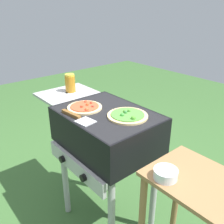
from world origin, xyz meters
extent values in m
plane|color=#38602D|center=(0.00, 0.00, 0.00)|extent=(8.00, 8.00, 0.00)
cube|color=black|center=(0.00, 0.00, 0.78)|extent=(0.64, 0.48, 0.24)
cube|color=black|center=(0.00, 0.00, 0.90)|extent=(0.61, 0.46, 0.01)
cube|color=#A5A5A5|center=(-0.48, 0.00, 0.89)|extent=(0.32, 0.41, 0.02)
cube|color=#A5A5A5|center=(-0.48, 0.00, 0.78)|extent=(0.02, 0.02, 0.24)
cube|color=#A5A5A5|center=(0.00, -0.25, 0.61)|extent=(0.58, 0.02, 0.10)
cylinder|color=black|center=(-0.12, -0.28, 0.61)|extent=(0.04, 0.02, 0.04)
cylinder|color=black|center=(0.12, -0.28, 0.61)|extent=(0.04, 0.02, 0.04)
cylinder|color=#A5A5A5|center=(-0.27, -0.19, 0.33)|extent=(0.04, 0.04, 0.66)
cylinder|color=#A5A5A5|center=(0.27, -0.19, 0.33)|extent=(0.04, 0.04, 0.66)
cylinder|color=#A5A5A5|center=(-0.27, 0.19, 0.33)|extent=(0.04, 0.04, 0.66)
cylinder|color=#A5A5A5|center=(0.27, 0.19, 0.33)|extent=(0.04, 0.04, 0.66)
cylinder|color=#E0C17F|center=(0.13, 0.06, 0.91)|extent=(0.25, 0.25, 0.01)
cylinder|color=#4C8C38|center=(0.13, 0.06, 0.92)|extent=(0.20, 0.20, 0.01)
sphere|color=#3B7D3D|center=(0.11, 0.06, 0.92)|extent=(0.02, 0.02, 0.02)
sphere|color=#50962F|center=(0.09, 0.06, 0.92)|extent=(0.02, 0.02, 0.02)
sphere|color=#49962C|center=(0.20, 0.03, 0.92)|extent=(0.03, 0.03, 0.03)
sphere|color=#498D30|center=(0.11, 0.09, 0.92)|extent=(0.02, 0.02, 0.02)
sphere|color=green|center=(0.12, 0.02, 0.92)|extent=(0.02, 0.02, 0.02)
cylinder|color=beige|center=(-0.14, -0.07, 0.91)|extent=(0.22, 0.22, 0.01)
cylinder|color=#D14C2D|center=(-0.14, -0.07, 0.92)|extent=(0.18, 0.18, 0.01)
sphere|color=red|center=(-0.15, -0.01, 0.92)|extent=(0.02, 0.02, 0.02)
sphere|color=#E05434|center=(-0.19, -0.03, 0.92)|extent=(0.02, 0.02, 0.02)
sphere|color=#A63F2E|center=(-0.10, -0.04, 0.92)|extent=(0.02, 0.02, 0.02)
sphere|color=#ED572E|center=(-0.08, -0.10, 0.92)|extent=(0.02, 0.02, 0.02)
sphere|color=#C54E24|center=(-0.14, -0.05, 0.92)|extent=(0.02, 0.02, 0.02)
sphere|color=#B54124|center=(-0.14, -0.09, 0.92)|extent=(0.02, 0.02, 0.02)
cylinder|color=#B77A1E|center=(-0.49, 0.04, 0.96)|extent=(0.08, 0.08, 0.12)
cylinder|color=gold|center=(-0.49, 0.04, 1.03)|extent=(0.07, 0.07, 0.01)
cube|color=#B7BABF|center=(0.03, -0.18, 0.90)|extent=(0.11, 0.10, 0.01)
cube|color=brown|center=(-0.10, -0.20, 0.91)|extent=(0.16, 0.04, 0.02)
cube|color=olive|center=(0.66, 0.00, 0.79)|extent=(0.44, 0.36, 0.02)
cylinder|color=olive|center=(0.47, 0.15, 0.39)|extent=(0.04, 0.04, 0.78)
cylinder|color=silver|center=(0.56, -0.11, 0.82)|extent=(0.11, 0.11, 0.04)
cylinder|color=#996B47|center=(0.56, -0.11, 0.81)|extent=(0.09, 0.09, 0.02)
camera|label=1|loc=(1.09, -0.88, 1.53)|focal=39.60mm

